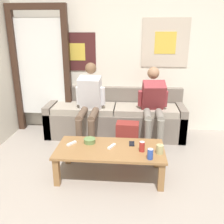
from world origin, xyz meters
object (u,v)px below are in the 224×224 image
(coffee_table, at_px, (110,152))
(drink_can_red, at_px, (142,147))
(backpack, at_px, (127,139))
(drink_can_blue, at_px, (150,154))
(ceramic_bowl, at_px, (90,140))
(person_seated_teen, at_px, (153,104))
(game_controller_near_left, at_px, (112,146))
(pillar_candle, at_px, (160,149))
(game_controller_near_right, at_px, (72,143))
(couch, at_px, (115,118))
(person_seated_adult, at_px, (89,102))
(cell_phone, at_px, (132,144))

(coffee_table, xyz_separation_m, drink_can_red, (0.39, -0.05, 0.12))
(backpack, bearing_deg, drink_can_blue, -72.11)
(backpack, relative_size, ceramic_bowl, 3.08)
(person_seated_teen, distance_m, backpack, 0.69)
(ceramic_bowl, height_order, game_controller_near_left, ceramic_bowl)
(backpack, xyz_separation_m, pillar_candle, (0.39, -0.71, 0.21))
(game_controller_near_right, bearing_deg, pillar_candle, -8.06)
(couch, relative_size, pillar_candle, 19.10)
(backpack, height_order, drink_can_red, drink_can_red)
(pillar_candle, bearing_deg, couch, 114.10)
(person_seated_adult, distance_m, backpack, 0.82)
(game_controller_near_left, bearing_deg, coffee_table, -126.16)
(drink_can_red, bearing_deg, person_seated_teen, 79.25)
(drink_can_blue, distance_m, game_controller_near_left, 0.52)
(drink_can_red, distance_m, cell_phone, 0.23)
(couch, height_order, backpack, couch)
(person_seated_adult, bearing_deg, drink_can_blue, -52.70)
(drink_can_blue, xyz_separation_m, cell_phone, (-0.21, 0.36, -0.06))
(drink_can_blue, bearing_deg, cell_phone, 119.55)
(cell_phone, bearing_deg, ceramic_bowl, -178.95)
(person_seated_adult, bearing_deg, couch, 44.81)
(couch, distance_m, drink_can_blue, 1.61)
(ceramic_bowl, distance_m, pillar_candle, 0.89)
(coffee_table, distance_m, person_seated_adult, 1.07)
(cell_phone, bearing_deg, drink_can_blue, -60.45)
(cell_phone, bearing_deg, backpack, 97.84)
(person_seated_adult, bearing_deg, ceramic_bowl, -80.55)
(couch, height_order, person_seated_teen, person_seated_teen)
(couch, xyz_separation_m, person_seated_teen, (0.61, -0.32, 0.37))
(backpack, relative_size, drink_can_red, 3.84)
(person_seated_adult, bearing_deg, cell_phone, -49.57)
(coffee_table, distance_m, ceramic_bowl, 0.31)
(person_seated_teen, bearing_deg, backpack, -136.58)
(person_seated_teen, relative_size, backpack, 2.51)
(coffee_table, relative_size, person_seated_teen, 1.11)
(pillar_candle, distance_m, drink_can_red, 0.21)
(couch, height_order, coffee_table, couch)
(ceramic_bowl, xyz_separation_m, game_controller_near_left, (0.29, -0.10, -0.02))
(ceramic_bowl, distance_m, cell_phone, 0.54)
(coffee_table, distance_m, game_controller_near_left, 0.07)
(ceramic_bowl, xyz_separation_m, game_controller_near_right, (-0.22, -0.06, -0.02))
(coffee_table, height_order, ceramic_bowl, ceramic_bowl)
(game_controller_near_right, bearing_deg, ceramic_bowl, 15.58)
(game_controller_near_left, bearing_deg, cell_phone, 24.17)
(pillar_candle, distance_m, game_controller_near_right, 1.10)
(coffee_table, height_order, person_seated_teen, person_seated_teen)
(drink_can_blue, distance_m, drink_can_red, 0.20)
(person_seated_adult, bearing_deg, drink_can_red, -50.87)
(drink_can_blue, bearing_deg, coffee_table, 154.05)
(person_seated_adult, height_order, drink_can_red, person_seated_adult)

